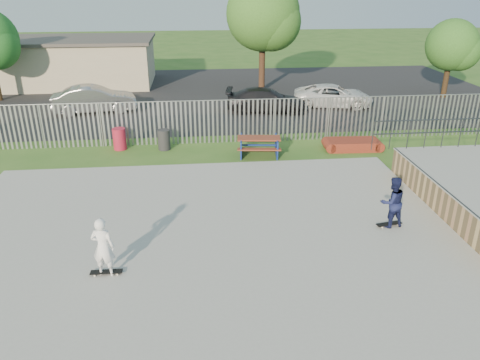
{
  "coord_description": "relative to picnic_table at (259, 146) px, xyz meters",
  "views": [
    {
      "loc": [
        -0.02,
        -11.64,
        7.04
      ],
      "look_at": [
        1.34,
        2.0,
        1.1
      ],
      "focal_mm": 35.0,
      "sensor_mm": 36.0,
      "label": 1
    }
  ],
  "objects": [
    {
      "name": "skateboard_b",
      "position": [
        -5.08,
        -8.69,
        -0.2
      ],
      "size": [
        0.8,
        0.21,
        0.08
      ],
      "rotation": [
        0.0,
        0.0,
        -0.01
      ],
      "color": "black",
      "rests_on": "concrete_slab"
    },
    {
      "name": "skater_navy",
      "position": [
        3.02,
        -6.97,
        0.55
      ],
      "size": [
        0.87,
        0.73,
        1.59
      ],
      "primitive_type": "imported",
      "rotation": [
        0.0,
        0.0,
        3.32
      ],
      "color": "#151B43",
      "rests_on": "concrete_slab"
    },
    {
      "name": "fence",
      "position": [
        -1.67,
        -2.65,
        0.61
      ],
      "size": [
        26.04,
        16.02,
        2.0
      ],
      "color": "gray",
      "rests_on": "ground"
    },
    {
      "name": "skater_white",
      "position": [
        -5.08,
        -8.69,
        0.55
      ],
      "size": [
        0.64,
        0.48,
        1.59
      ],
      "primitive_type": "imported",
      "rotation": [
        0.0,
        0.0,
        2.96
      ],
      "color": "white",
      "rests_on": "concrete_slab"
    },
    {
      "name": "concrete_slab",
      "position": [
        -2.67,
        -7.24,
        -0.32
      ],
      "size": [
        15.0,
        12.0,
        0.15
      ],
      "primitive_type": "cube",
      "color": "#9B9B96",
      "rests_on": "ground"
    },
    {
      "name": "tree_mid",
      "position": [
        1.91,
        12.56,
        4.52
      ],
      "size": [
        4.73,
        4.73,
        7.3
      ],
      "color": "#452C1B",
      "rests_on": "ground"
    },
    {
      "name": "building",
      "position": [
        -10.67,
        15.76,
        1.22
      ],
      "size": [
        10.4,
        6.4,
        3.2
      ],
      "color": "#BDB091",
      "rests_on": "ground"
    },
    {
      "name": "car_white",
      "position": [
        5.49,
        7.69,
        0.26
      ],
      "size": [
        4.9,
        2.92,
        1.27
      ],
      "primitive_type": "imported",
      "rotation": [
        0.0,
        0.0,
        1.39
      ],
      "color": "white",
      "rests_on": "parking_lot"
    },
    {
      "name": "car_silver",
      "position": [
        -8.28,
        7.69,
        0.38
      ],
      "size": [
        4.78,
        2.33,
        1.51
      ],
      "primitive_type": "imported",
      "rotation": [
        0.0,
        0.0,
        1.74
      ],
      "color": "#A09FA4",
      "rests_on": "parking_lot"
    },
    {
      "name": "skateboard_a",
      "position": [
        3.02,
        -6.97,
        -0.2
      ],
      "size": [
        0.82,
        0.34,
        0.08
      ],
      "rotation": [
        0.0,
        0.0,
        0.18
      ],
      "color": "black",
      "rests_on": "concrete_slab"
    },
    {
      "name": "funbox",
      "position": [
        4.25,
        0.25,
        -0.18
      ],
      "size": [
        2.21,
        1.18,
        0.43
      ],
      "rotation": [
        0.0,
        0.0,
        -0.05
      ],
      "color": "maroon",
      "rests_on": "ground"
    },
    {
      "name": "ground",
      "position": [
        -2.67,
        -7.24,
        -0.39
      ],
      "size": [
        120.0,
        120.0,
        0.0
      ],
      "primitive_type": "plane",
      "color": "#346221",
      "rests_on": "ground"
    },
    {
      "name": "car_dark",
      "position": [
        1.37,
        6.94,
        0.28
      ],
      "size": [
        4.75,
        2.49,
        1.32
      ],
      "primitive_type": "imported",
      "rotation": [
        0.0,
        0.0,
        1.42
      ],
      "color": "black",
      "rests_on": "parking_lot"
    },
    {
      "name": "trash_bin_grey",
      "position": [
        -4.1,
        1.06,
        0.06
      ],
      "size": [
        0.54,
        0.54,
        0.91
      ],
      "primitive_type": "cylinder",
      "color": "#28292B",
      "rests_on": "ground"
    },
    {
      "name": "trash_bin_red",
      "position": [
        -6.06,
        1.29,
        0.08
      ],
      "size": [
        0.57,
        0.57,
        0.96
      ],
      "primitive_type": "cylinder",
      "color": "#AC1A33",
      "rests_on": "ground"
    },
    {
      "name": "parking_lot",
      "position": [
        -2.67,
        11.76,
        -0.38
      ],
      "size": [
        40.0,
        18.0,
        0.02
      ],
      "primitive_type": "cube",
      "color": "black",
      "rests_on": "ground"
    },
    {
      "name": "picnic_table",
      "position": [
        0.0,
        0.0,
        0.0
      ],
      "size": [
        1.98,
        1.7,
        0.77
      ],
      "rotation": [
        0.0,
        0.0,
        -0.11
      ],
      "color": "brown",
      "rests_on": "ground"
    },
    {
      "name": "tree_right",
      "position": [
        13.19,
        9.29,
        2.85
      ],
      "size": [
        3.13,
        3.13,
        4.83
      ],
      "color": "#3A2817",
      "rests_on": "ground"
    }
  ]
}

